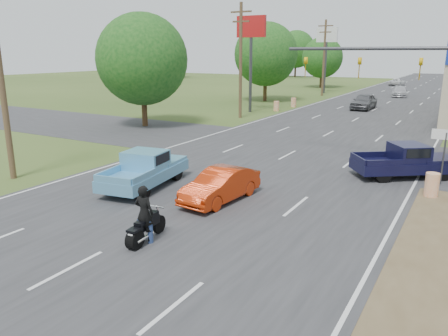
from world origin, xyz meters
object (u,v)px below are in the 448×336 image
Objects in this scene: distant_car_grey at (364,102)px; blue_pickup at (146,169)px; motorcycle at (144,230)px; navy_pickup at (408,161)px; distant_car_silver at (400,92)px; red_convertible at (221,185)px; distant_car_white at (397,82)px; rider at (144,216)px.

blue_pickup is at bearing -91.92° from distant_car_grey.
distant_car_grey reaches higher than motorcycle.
blue_pickup is at bearing -89.10° from navy_pickup.
motorcycle is 53.66m from distant_car_silver.
blue_pickup is (-3.83, 4.72, 0.38)m from motorcycle.
distant_car_silver is at bearing 96.45° from red_convertible.
distant_car_grey reaches higher than red_convertible.
rider is at bearing 100.20° from distant_car_white.
red_convertible is 9.60m from navy_pickup.
rider is at bearing -59.27° from blue_pickup.
blue_pickup reaches higher than navy_pickup.
rider is 37.29m from distant_car_grey.
blue_pickup is 12.34m from navy_pickup.
navy_pickup is at bearing 28.41° from blue_pickup.
motorcycle is 75.05m from distant_car_white.
distant_car_grey is 1.09× the size of distant_car_white.
red_convertible is 0.90× the size of distant_car_white.
rider is 13.52m from navy_pickup.
distant_car_silver is at bearing 77.79° from blue_pickup.
distant_car_silver is (-6.74, 41.51, -0.14)m from navy_pickup.
blue_pickup reaches higher than distant_car_white.
rider reaches higher than motorcycle.
blue_pickup is at bearing 97.30° from distant_car_white.
motorcycle is 37.34m from distant_car_grey.
red_convertible is 0.84× the size of distant_car_silver.
navy_pickup is (6.02, 12.14, 0.37)m from motorcycle.
rider reaches higher than navy_pickup.
motorcycle is 0.42× the size of distant_car_silver.
distant_car_silver is at bearing 153.14° from navy_pickup.
distant_car_grey reaches higher than navy_pickup.
red_convertible is 49.02m from distant_car_silver.
distant_car_grey reaches higher than distant_car_white.
rider reaches higher than blue_pickup.
motorcycle is at bearing -85.57° from distant_car_grey.
distant_car_grey is (-7.78, 25.15, 0.01)m from navy_pickup.
red_convertible reaches higher than distant_car_white.
navy_pickup is at bearing 58.36° from motorcycle.
distant_car_grey is at bearing 161.10° from navy_pickup.
distant_car_white is at bearing 81.89° from blue_pickup.
distant_car_white is (-4.44, 70.28, -0.04)m from red_convertible.
rider reaches higher than distant_car_white.
navy_pickup is at bearing -71.08° from distant_car_grey.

